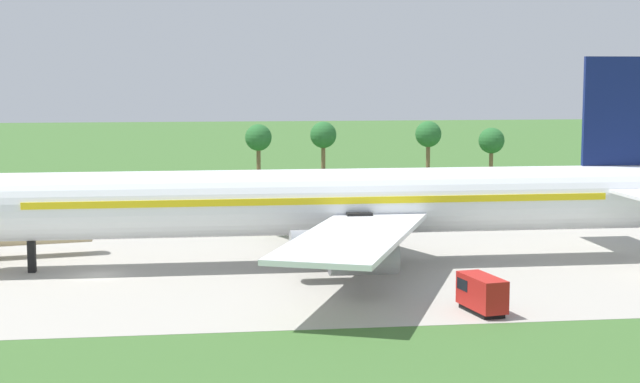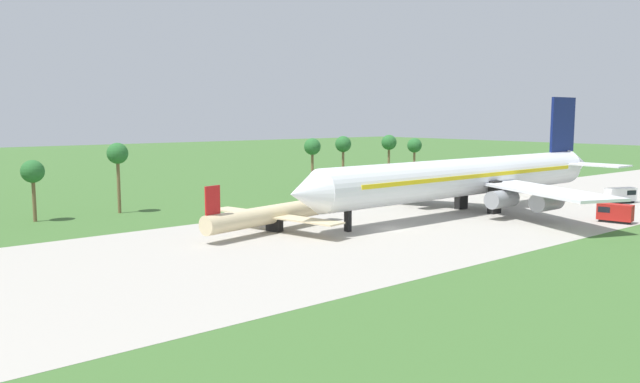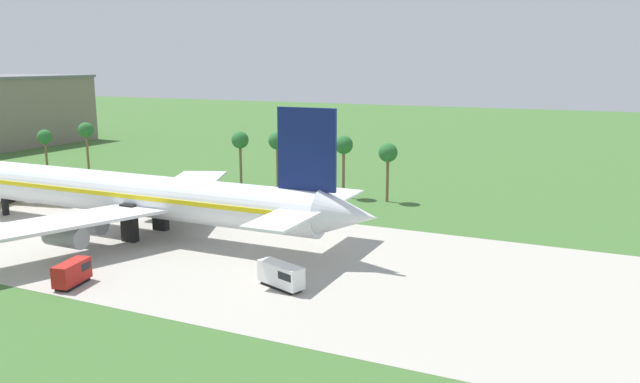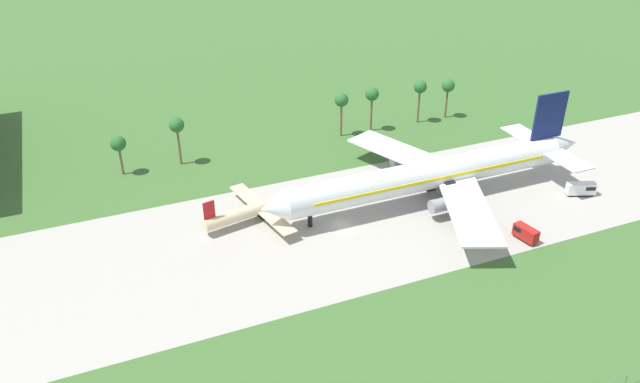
{
  "view_description": "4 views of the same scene",
  "coord_description": "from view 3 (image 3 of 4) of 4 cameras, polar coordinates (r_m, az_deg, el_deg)",
  "views": [
    {
      "loc": [
        8.65,
        -91.3,
        18.54
      ],
      "look_at": [
        21.14,
        2.29,
        7.25
      ],
      "focal_mm": 55.0,
      "sensor_mm": 36.0,
      "label": 1
    },
    {
      "loc": [
        -65.94,
        -63.49,
        16.6
      ],
      "look_at": [
        -11.49,
        2.29,
        6.25
      ],
      "focal_mm": 35.0,
      "sensor_mm": 36.0,
      "label": 2
    },
    {
      "loc": [
        87.23,
        -70.21,
        26.09
      ],
      "look_at": [
        53.77,
        2.29,
        9.45
      ],
      "focal_mm": 35.0,
      "sensor_mm": 36.0,
      "label": 3
    },
    {
      "loc": [
        -45.69,
        -97.56,
        69.59
      ],
      "look_at": [
        -2.93,
        5.0,
        6.0
      ],
      "focal_mm": 35.0,
      "sensor_mm": 36.0,
      "label": 4
    }
  ],
  "objects": [
    {
      "name": "ground_plane",
      "position": [
        114.97,
        -25.68,
        -2.53
      ],
      "size": [
        600.0,
        600.0,
        0.0
      ],
      "primitive_type": "plane",
      "color": "#3D662D"
    },
    {
      "name": "taxiway_strip",
      "position": [
        114.97,
        -25.68,
        -2.53
      ],
      "size": [
        320.0,
        44.0,
        0.02
      ],
      "color": "#A8A399",
      "rests_on": "ground_plane"
    },
    {
      "name": "jet_airliner",
      "position": [
        98.96,
        -16.46,
        -0.32
      ],
      "size": [
        78.39,
        55.38,
        20.33
      ],
      "color": "white",
      "rests_on": "ground_plane"
    },
    {
      "name": "regional_aircraft",
      "position": [
        131.15,
        -26.74,
        0.14
      ],
      "size": [
        25.84,
        23.41,
        7.66
      ],
      "color": "beige",
      "rests_on": "ground_plane"
    },
    {
      "name": "baggage_tug",
      "position": [
        73.74,
        -3.5,
        -7.67
      ],
      "size": [
        6.58,
        4.06,
        2.95
      ],
      "color": "black",
      "rests_on": "ground_plane"
    },
    {
      "name": "fuel_truck",
      "position": [
        80.12,
        -21.68,
        -6.92
      ],
      "size": [
        2.92,
        5.38,
        2.94
      ],
      "color": "black",
      "rests_on": "ground_plane"
    },
    {
      "name": "palm_tree_row",
      "position": [
        134.61,
        -9.36,
        4.52
      ],
      "size": [
        92.51,
        3.6,
        12.21
      ],
      "color": "brown",
      "rests_on": "ground_plane"
    }
  ]
}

